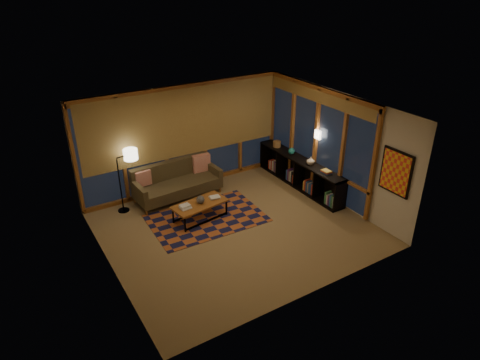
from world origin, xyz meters
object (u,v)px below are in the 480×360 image
floor_lamp (120,183)px  bookshelf (299,172)px  sofa (177,182)px  coffee_table (200,211)px

floor_lamp → bookshelf: size_ratio=0.49×
sofa → floor_lamp: floor_lamp is taller
coffee_table → bookshelf: bearing=-5.9°
coffee_table → bookshelf: bookshelf is taller
coffee_table → floor_lamp: bearing=128.7°
sofa → bookshelf: 3.17m
sofa → bookshelf: (2.98, -1.09, -0.05)m
floor_lamp → coffee_table: bearing=-51.1°
sofa → floor_lamp: size_ratio=1.42×
sofa → floor_lamp: (-1.39, 0.08, 0.31)m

